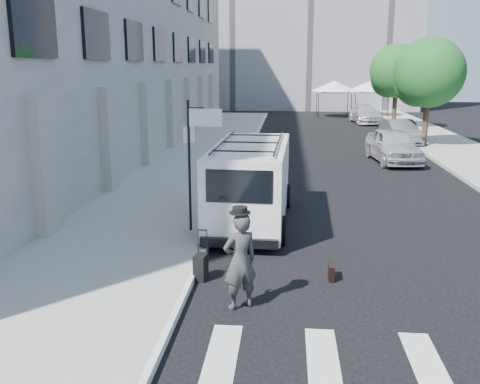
% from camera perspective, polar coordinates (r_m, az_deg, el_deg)
% --- Properties ---
extents(ground, '(120.00, 120.00, 0.00)m').
position_cam_1_polar(ground, '(11.47, 4.90, -9.88)').
color(ground, black).
rests_on(ground, ground).
extents(sidewalk_left, '(4.50, 48.00, 0.15)m').
position_cam_1_polar(sidewalk_left, '(27.24, -3.90, 3.95)').
color(sidewalk_left, gray).
rests_on(sidewalk_left, ground).
extents(sidewalk_right, '(4.00, 56.00, 0.15)m').
position_cam_1_polar(sidewalk_right, '(32.16, 21.41, 4.50)').
color(sidewalk_right, gray).
rests_on(sidewalk_right, ground).
extents(building_left, '(10.00, 44.00, 12.00)m').
position_cam_1_polar(building_left, '(30.80, -17.44, 15.54)').
color(building_left, gray).
rests_on(building_left, ground).
extents(sign_pole, '(1.03, 0.07, 3.50)m').
position_cam_1_polar(sign_pole, '(14.07, -4.54, 5.71)').
color(sign_pole, black).
rests_on(sign_pole, sidewalk_left).
extents(tree_near, '(3.80, 3.83, 6.03)m').
position_cam_1_polar(tree_near, '(31.61, 19.28, 11.65)').
color(tree_near, black).
rests_on(tree_near, ground).
extents(tree_far, '(3.80, 3.83, 6.03)m').
position_cam_1_polar(tree_far, '(40.41, 16.19, 12.08)').
color(tree_far, black).
rests_on(tree_far, ground).
extents(tent_left, '(4.00, 4.00, 3.20)m').
position_cam_1_polar(tent_left, '(48.74, 10.01, 11.04)').
color(tent_left, black).
rests_on(tent_left, ground).
extents(tent_right, '(4.00, 4.00, 3.20)m').
position_cam_1_polar(tent_right, '(49.61, 13.72, 10.91)').
color(tent_right, black).
rests_on(tent_right, ground).
extents(businessman, '(0.82, 0.74, 1.87)m').
position_cam_1_polar(businessman, '(10.10, -0.00, -7.40)').
color(businessman, '#343537').
rests_on(businessman, ground).
extents(briefcase, '(0.13, 0.44, 0.34)m').
position_cam_1_polar(briefcase, '(11.84, 9.72, -8.38)').
color(briefcase, black).
rests_on(briefcase, ground).
extents(suitcase, '(0.29, 0.42, 1.08)m').
position_cam_1_polar(suitcase, '(11.64, -4.22, -7.98)').
color(suitcase, black).
rests_on(suitcase, ground).
extents(cargo_van, '(2.33, 6.21, 2.31)m').
position_cam_1_polar(cargo_van, '(15.64, 1.21, 1.12)').
color(cargo_van, silver).
rests_on(cargo_van, ground).
extents(parked_car_a, '(2.35, 4.87, 1.60)m').
position_cam_1_polar(parked_car_a, '(26.52, 16.03, 4.79)').
color(parked_car_a, '#AFB0B7').
rests_on(parked_car_a, ground).
extents(parked_car_b, '(1.88, 4.47, 1.43)m').
position_cam_1_polar(parked_car_b, '(32.77, 16.72, 6.14)').
color(parked_car_b, '#525459').
rests_on(parked_car_b, ground).
extents(parked_car_c, '(2.45, 5.09, 1.43)m').
position_cam_1_polar(parked_car_c, '(44.26, 13.25, 8.09)').
color(parked_car_c, '#AEB0B7').
rests_on(parked_car_c, ground).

